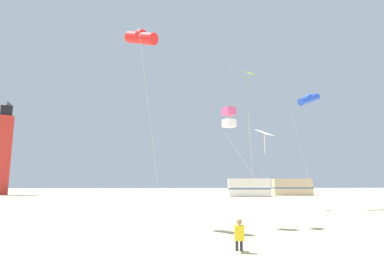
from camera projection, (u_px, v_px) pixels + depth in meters
kite_flyer_standing at (239, 234)px, 11.50m from camera, size 0.37×0.53×1.16m
kite_diamond_lime at (250, 79)px, 30.78m from camera, size 3.44×2.80×12.90m
kite_diamond_white at (264, 136)px, 18.52m from camera, size 3.07×3.07×5.43m
kite_box_rainbow at (229, 117)px, 18.62m from camera, size 1.98×2.34×6.68m
kite_tube_scarlet at (141, 37)px, 19.07m from camera, size 2.60×2.58×11.56m
kite_tube_blue at (309, 99)px, 31.03m from camera, size 3.05×2.58×10.95m
lighthouse_distant at (3, 150)px, 57.49m from camera, size 2.80×2.80×16.80m
rv_van_white at (249, 188)px, 50.43m from camera, size 6.58×2.76×2.80m
rv_van_tan at (292, 187)px, 54.96m from camera, size 6.59×2.80×2.80m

